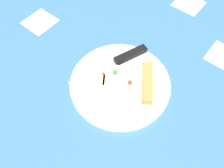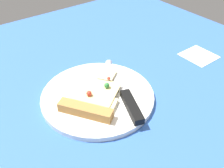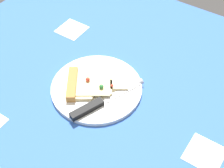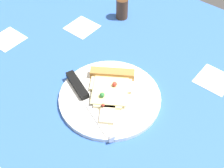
% 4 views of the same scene
% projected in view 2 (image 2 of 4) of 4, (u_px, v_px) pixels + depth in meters
% --- Properties ---
extents(ground_plane, '(1.16, 1.16, 0.03)m').
position_uv_depth(ground_plane, '(111.00, 107.00, 0.59)').
color(ground_plane, '#3360B7').
rests_on(ground_plane, ground).
extents(plate, '(0.27, 0.27, 0.01)m').
position_uv_depth(plate, '(98.00, 96.00, 0.59)').
color(plate, white).
rests_on(plate, ground_plane).
extents(pizza_slice, '(0.16, 0.19, 0.03)m').
position_uv_depth(pizza_slice, '(93.00, 98.00, 0.56)').
color(pizza_slice, beige).
rests_on(pizza_slice, plate).
extents(knife, '(0.23, 0.11, 0.02)m').
position_uv_depth(knife, '(125.00, 94.00, 0.58)').
color(knife, silver).
rests_on(knife, plate).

